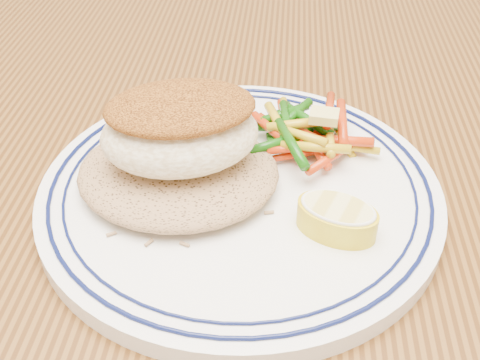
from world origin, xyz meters
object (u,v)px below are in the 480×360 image
at_px(fish_fillet, 180,128).
at_px(plate, 240,191).
at_px(rice_pilaf, 178,169).
at_px(dining_table, 203,264).
at_px(lemon_wedge, 337,217).
at_px(vegetable_pile, 304,132).

bearing_deg(fish_fillet, plate, 3.60).
bearing_deg(rice_pilaf, dining_table, 66.74).
bearing_deg(plate, lemon_wedge, -32.37).
height_order(plate, rice_pilaf, rice_pilaf).
height_order(dining_table, plate, plate).
distance_m(dining_table, rice_pilaf, 0.13).
relative_size(dining_table, rice_pilaf, 10.01).
height_order(dining_table, fish_fillet, fish_fillet).
bearing_deg(dining_table, vegetable_pile, 21.26).
relative_size(dining_table, vegetable_pile, 13.31).
bearing_deg(dining_table, rice_pilaf, -113.26).
bearing_deg(lemon_wedge, dining_table, 147.47).
distance_m(dining_table, fish_fillet, 0.16).
height_order(dining_table, rice_pilaf, rice_pilaf).
bearing_deg(lemon_wedge, plate, 147.63).
distance_m(plate, rice_pilaf, 0.05).
relative_size(dining_table, plate, 4.97).
bearing_deg(lemon_wedge, vegetable_pile, 102.67).
bearing_deg(lemon_wedge, fish_fillet, 159.63).
bearing_deg(fish_fillet, dining_table, 74.89).
height_order(plate, lemon_wedge, lemon_wedge).
height_order(dining_table, lemon_wedge, lemon_wedge).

